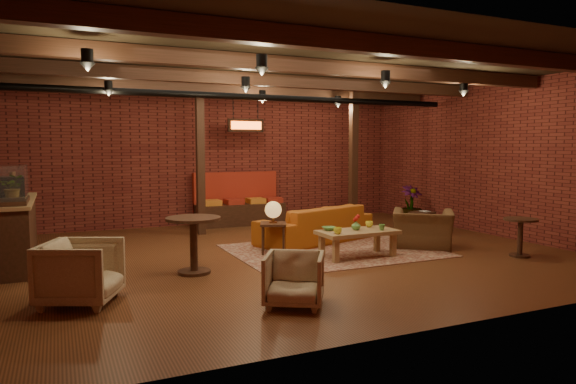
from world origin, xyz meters
name	(u,v)px	position (x,y,z in m)	size (l,w,h in m)	color
floor	(274,255)	(0.00, 0.00, 0.00)	(10.00, 10.00, 0.00)	#412310
ceiling	(274,67)	(0.00, 0.00, 3.20)	(10.00, 8.00, 0.02)	black
wall_back	(210,158)	(0.00, 4.00, 1.60)	(10.00, 0.02, 3.20)	maroon
wall_front	(430,174)	(0.00, -4.00, 1.60)	(10.00, 0.02, 3.20)	maroon
wall_right	(493,159)	(5.00, 0.00, 1.60)	(0.02, 8.00, 3.20)	maroon
ceiling_beams	(274,74)	(0.00, 0.00, 3.08)	(9.80, 6.40, 0.22)	black
ceiling_pipe	(242,96)	(0.00, 1.60, 2.85)	(0.12, 0.12, 9.60)	black
post_left	(200,159)	(-0.60, 2.60, 1.60)	(0.16, 0.16, 3.20)	black
post_right	(353,158)	(2.80, 2.00, 1.60)	(0.16, 0.16, 3.20)	black
service_counter	(8,215)	(-4.10, 1.00, 0.80)	(0.80, 2.50, 1.60)	black
plant_counter	(15,187)	(-4.00, 1.20, 1.22)	(0.35, 0.39, 0.30)	#337F33
banquette	(240,204)	(0.60, 3.55, 0.50)	(2.10, 0.70, 1.00)	#AB2A1C
service_sign	(246,125)	(0.60, 3.10, 2.35)	(0.86, 0.06, 0.30)	#EA5617
ceiling_spotlights	(274,87)	(0.00, 0.00, 2.86)	(6.40, 4.40, 0.28)	black
rug	(333,251)	(1.10, -0.11, 0.01)	(3.54, 2.71, 0.01)	maroon
sofa	(315,224)	(1.19, 0.78, 0.36)	(2.44, 0.95, 0.71)	#A24D16
coffee_table	(357,233)	(1.20, -0.74, 0.41)	(1.35, 0.68, 0.71)	#A16F4B
side_table_lamp	(273,214)	(0.03, 0.11, 0.70)	(0.58, 0.58, 0.92)	black
round_table_left	(194,235)	(-1.57, -0.69, 0.57)	(0.80, 0.80, 0.84)	black
armchair_a	(81,269)	(-3.16, -1.60, 0.42)	(0.82, 0.77, 0.85)	beige
armchair_b	(294,277)	(-0.88, -2.70, 0.35)	(0.67, 0.63, 0.69)	beige
armchair_right	(423,223)	(2.78, -0.51, 0.47)	(1.07, 0.69, 0.93)	brown
side_table_book	(422,214)	(3.72, 0.69, 0.44)	(0.55, 0.55, 0.49)	black
round_table_right	(520,231)	(3.78, -1.82, 0.44)	(0.56, 0.56, 0.65)	black
plant_tall	(412,166)	(4.40, 1.95, 1.39)	(1.56, 1.56, 2.79)	#4C7F4C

